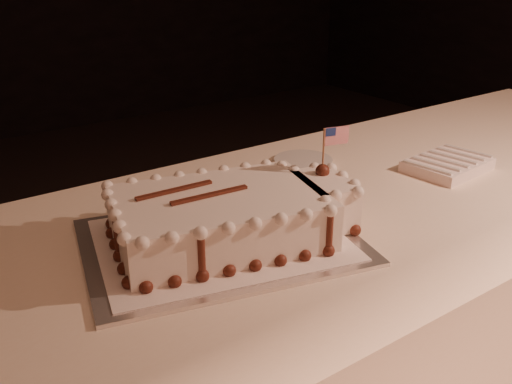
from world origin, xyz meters
TOP-DOWN VIEW (x-y plane):
  - banquet_table at (0.00, 0.60)m, footprint 2.40×0.80m
  - cake_board at (-0.38, 0.58)m, footprint 0.56×0.47m
  - doily at (-0.38, 0.58)m, footprint 0.50×0.43m
  - sheet_cake at (-0.36, 0.57)m, footprint 0.48×0.34m
  - napkin_stack at (0.27, 0.58)m, footprint 0.21×0.16m
  - side_plate at (0.01, 0.82)m, footprint 0.15×0.15m

SIDE VIEW (x-z plane):
  - banquet_table at x=0.00m, z-range 0.00..0.75m
  - cake_board at x=-0.38m, z-range 0.75..0.76m
  - side_plate at x=0.01m, z-range 0.75..0.76m
  - doily at x=-0.38m, z-range 0.76..0.76m
  - napkin_stack at x=0.27m, z-range 0.75..0.78m
  - sheet_cake at x=-0.36m, z-range 0.71..0.90m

